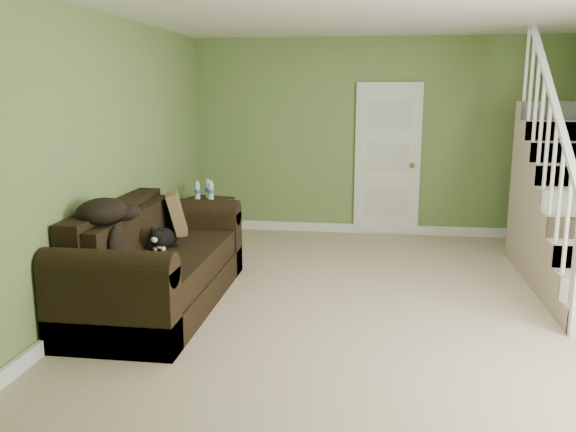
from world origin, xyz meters
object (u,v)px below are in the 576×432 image
(banana, at_px, (160,255))
(cat, at_px, (162,238))
(sofa, at_px, (154,267))
(side_table, at_px, (206,223))

(banana, bearing_deg, cat, 87.81)
(cat, bearing_deg, sofa, -112.27)
(sofa, xyz_separation_m, side_table, (-0.06, 1.98, -0.03))
(cat, height_order, banana, cat)
(sofa, xyz_separation_m, banana, (0.14, -0.20, 0.17))
(side_table, bearing_deg, banana, -84.63)
(sofa, relative_size, side_table, 2.74)
(cat, xyz_separation_m, banana, (0.10, -0.31, -0.07))
(sofa, distance_m, cat, 0.27)
(sofa, height_order, cat, sofa)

